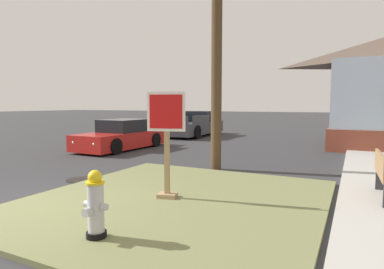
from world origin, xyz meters
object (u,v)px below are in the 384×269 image
(manhole_cover, at_px, (81,180))
(pickup_truck_charcoal, at_px, (194,126))
(stop_sign, at_px, (167,147))
(fire_hydrant, at_px, (96,206))
(parked_sedan_red, at_px, (122,136))

(manhole_cover, xyz_separation_m, pickup_truck_charcoal, (-2.56, 11.63, 0.61))
(stop_sign, xyz_separation_m, pickup_truck_charcoal, (-5.42, 12.21, -0.46))
(stop_sign, distance_m, pickup_truck_charcoal, 13.37)
(fire_hydrant, bearing_deg, pickup_truck_charcoal, 111.20)
(stop_sign, relative_size, parked_sedan_red, 0.47)
(pickup_truck_charcoal, bearing_deg, stop_sign, -66.08)
(manhole_cover, distance_m, parked_sedan_red, 5.77)
(stop_sign, height_order, manhole_cover, stop_sign)
(stop_sign, relative_size, manhole_cover, 2.92)
(stop_sign, height_order, parked_sedan_red, stop_sign)
(fire_hydrant, bearing_deg, manhole_cover, 138.38)
(fire_hydrant, xyz_separation_m, stop_sign, (-0.12, 2.07, 0.56))
(manhole_cover, relative_size, parked_sedan_red, 0.16)
(fire_hydrant, height_order, stop_sign, stop_sign)
(fire_hydrant, xyz_separation_m, parked_sedan_red, (-5.72, 7.71, 0.02))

